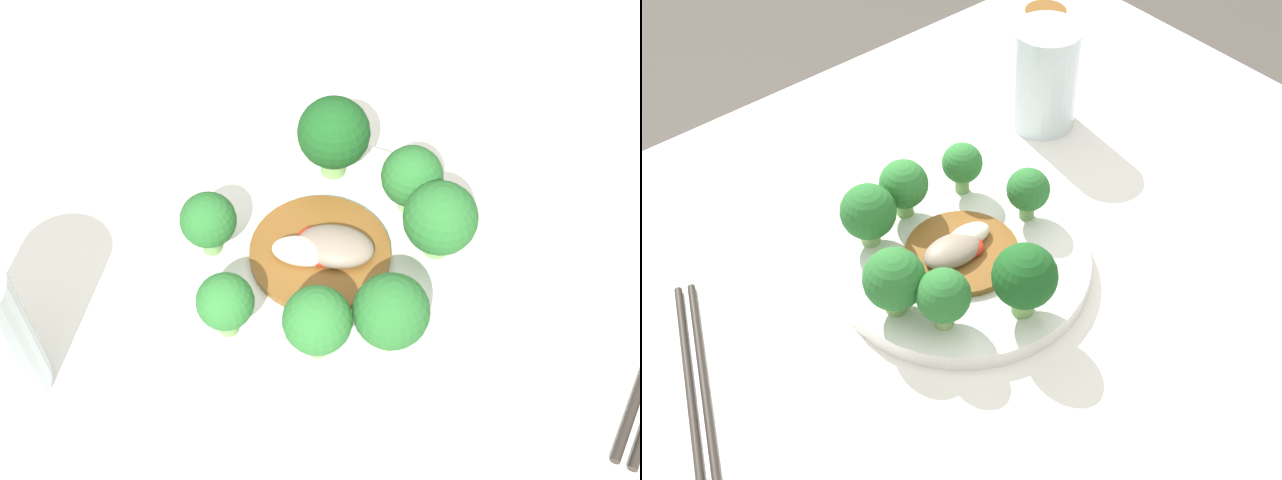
% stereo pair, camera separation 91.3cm
% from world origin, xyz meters
% --- Properties ---
extents(table, '(0.91, 0.72, 0.78)m').
position_xyz_m(table, '(0.00, 0.00, 0.39)').
color(table, silver).
rests_on(table, ground_plane).
extents(plate, '(0.24, 0.24, 0.02)m').
position_xyz_m(plate, '(0.03, -0.00, 0.79)').
color(plate, white).
rests_on(plate, table).
extents(broccoli_east, '(0.06, 0.06, 0.07)m').
position_xyz_m(broccoli_east, '(0.12, 0.01, 0.83)').
color(broccoli_east, '#7AAD5B').
rests_on(broccoli_east, plate).
extents(broccoli_northeast, '(0.05, 0.05, 0.06)m').
position_xyz_m(broccoli_northeast, '(0.10, 0.05, 0.83)').
color(broccoli_northeast, '#89B76B').
rests_on(broccoli_northeast, plate).
extents(broccoli_southeast, '(0.05, 0.05, 0.07)m').
position_xyz_m(broccoli_southeast, '(0.09, -0.07, 0.83)').
color(broccoli_southeast, '#89B76B').
rests_on(broccoli_southeast, plate).
extents(broccoli_south, '(0.05, 0.05, 0.06)m').
position_xyz_m(broccoli_south, '(0.04, -0.08, 0.83)').
color(broccoli_south, '#7AAD5B').
rests_on(broccoli_south, plate).
extents(broccoli_southwest, '(0.04, 0.04, 0.06)m').
position_xyz_m(broccoli_southwest, '(-0.03, -0.07, 0.83)').
color(broccoli_southwest, '#70A356').
rests_on(broccoli_southwest, plate).
extents(broccoli_north, '(0.06, 0.06, 0.07)m').
position_xyz_m(broccoli_north, '(0.04, 0.09, 0.84)').
color(broccoli_north, '#7AAD5B').
rests_on(broccoli_north, plate).
extents(broccoli_west, '(0.04, 0.04, 0.06)m').
position_xyz_m(broccoli_west, '(-0.05, 0.00, 0.83)').
color(broccoli_west, '#70A356').
rests_on(broccoli_west, plate).
extents(stirfry_center, '(0.11, 0.11, 0.02)m').
position_xyz_m(stirfry_center, '(0.03, -0.00, 0.81)').
color(stirfry_center, brown).
rests_on(stirfry_center, plate).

